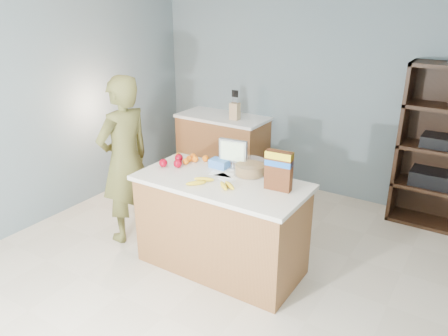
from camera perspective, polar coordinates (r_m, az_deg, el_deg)
The scene contains 15 objects.
floor at distance 4.13m, azimuth -2.70°, elevation -14.58°, with size 4.50×5.00×0.02m, color beige.
walls at distance 3.42m, azimuth -3.19°, elevation 8.36°, with size 4.52×5.02×2.51m.
counter_peninsula at distance 4.11m, azimuth -0.38°, elevation -7.82°, with size 1.56×0.76×0.90m.
back_cabinet at distance 6.15m, azimuth -0.16°, elevation 2.79°, with size 1.24×0.62×0.90m.
shelving_unit at distance 5.31m, azimuth 26.69°, elevation 2.02°, with size 0.90×0.40×1.80m.
person at distance 4.56m, azimuth -12.81°, elevation 0.97°, with size 0.63×0.42×1.74m, color brown.
knife_block at distance 5.82m, azimuth 1.43°, elevation 7.50°, with size 0.12×0.10×0.31m.
envelopes at distance 3.98m, azimuth -0.12°, elevation -1.04°, with size 0.31×0.23×0.00m.
bananas at distance 3.78m, azimuth -1.42°, elevation -2.01°, with size 0.44×0.26×0.04m.
apples at distance 4.24m, azimuth -6.63°, elevation 0.85°, with size 0.21×0.27×0.08m.
oranges at distance 4.34m, azimuth -4.54°, elevation 1.28°, with size 0.34×0.24×0.06m.
blue_carton at distance 4.17m, azimuth -0.61°, elevation 0.59°, with size 0.18×0.12×0.08m, color blue.
salad_bowl at distance 4.01m, azimuth 3.41°, elevation -0.01°, with size 0.30×0.30×0.13m.
tv at distance 4.12m, azimuth 1.17°, elevation 2.08°, with size 0.28×0.12×0.28m.
cereal_box at distance 3.66m, azimuth 7.17°, elevation 0.03°, with size 0.23×0.10×0.34m.
Camera 1 is at (1.95, -2.70, 2.43)m, focal length 35.00 mm.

